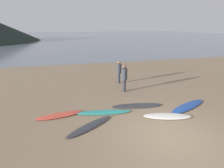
% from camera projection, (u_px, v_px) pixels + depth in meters
% --- Properties ---
extents(ground_plane, '(120.00, 120.00, 0.20)m').
position_uv_depth(ground_plane, '(107.00, 72.00, 15.71)').
color(ground_plane, '#8C7559').
rests_on(ground_plane, ground).
extents(ocean_water, '(140.00, 100.00, 0.01)m').
position_uv_depth(ocean_water, '(74.00, 36.00, 65.13)').
color(ocean_water, slate).
rests_on(ocean_water, ground).
extents(surfboard_0, '(2.06, 0.80, 0.09)m').
position_uv_depth(surfboard_0, '(60.00, 115.00, 7.94)').
color(surfboard_0, '#D84C38').
rests_on(surfboard_0, ground).
extents(surfboard_1, '(2.13, 1.60, 0.07)m').
position_uv_depth(surfboard_1, '(90.00, 126.00, 7.10)').
color(surfboard_1, '#333338').
rests_on(surfboard_1, ground).
extents(surfboard_2, '(2.55, 0.87, 0.08)m').
position_uv_depth(surfboard_2, '(104.00, 112.00, 8.22)').
color(surfboard_2, teal).
rests_on(surfboard_2, ground).
extents(surfboard_3, '(2.57, 0.91, 0.07)m').
position_uv_depth(surfboard_3, '(137.00, 106.00, 8.90)').
color(surfboard_3, '#333338').
rests_on(surfboard_3, ground).
extents(surfboard_4, '(2.20, 1.14, 0.10)m').
position_uv_depth(surfboard_4, '(167.00, 116.00, 7.84)').
color(surfboard_4, silver).
rests_on(surfboard_4, ground).
extents(surfboard_5, '(2.61, 1.55, 0.09)m').
position_uv_depth(surfboard_5, '(188.00, 106.00, 8.82)').
color(surfboard_5, '#1E479E').
rests_on(surfboard_5, ground).
extents(person_0, '(0.32, 0.32, 1.57)m').
position_uv_depth(person_0, '(119.00, 70.00, 12.20)').
color(person_0, '#2D2D38').
rests_on(person_0, ground).
extents(person_1, '(0.33, 0.33, 1.64)m').
position_uv_depth(person_1, '(124.00, 76.00, 10.62)').
color(person_1, '#2D2D38').
rests_on(person_1, ground).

